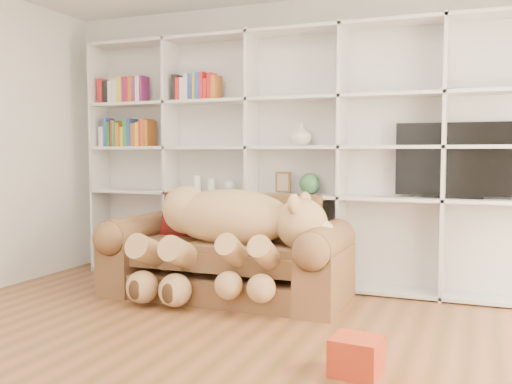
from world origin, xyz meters
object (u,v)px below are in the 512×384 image
at_px(sofa, 227,258).
at_px(tv, 462,161).
at_px(teddy_bear, 227,229).
at_px(gift_box, 356,356).

distance_m(sofa, tv, 2.17).
bearing_deg(sofa, teddy_bear, -64.76).
bearing_deg(tv, gift_box, -103.16).
distance_m(teddy_bear, gift_box, 1.84).
relative_size(sofa, tv, 1.92).
xyz_separation_m(gift_box, tv, (0.47, 2.00, 1.07)).
bearing_deg(tv, sofa, -160.77).
xyz_separation_m(sofa, gift_box, (1.42, -1.34, -0.22)).
relative_size(sofa, gift_box, 7.80).
distance_m(teddy_bear, tv, 2.06).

